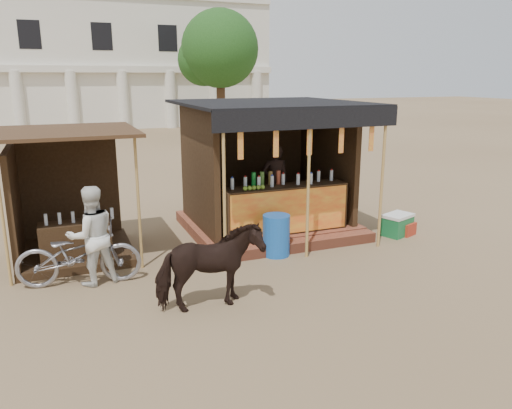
% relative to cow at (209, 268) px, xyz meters
% --- Properties ---
extents(ground, '(120.00, 120.00, 0.00)m').
position_rel_cow_xyz_m(ground, '(1.30, -0.16, -0.64)').
color(ground, '#846B4C').
rests_on(ground, ground).
extents(main_stall, '(3.60, 3.61, 2.78)m').
position_rel_cow_xyz_m(main_stall, '(2.31, 3.20, 0.39)').
color(main_stall, '#974A31').
rests_on(main_stall, ground).
extents(secondary_stall, '(2.40, 2.40, 2.38)m').
position_rel_cow_xyz_m(secondary_stall, '(-1.87, 3.08, 0.21)').
color(secondary_stall, '#352213').
rests_on(secondary_stall, ground).
extents(cow, '(1.52, 0.70, 1.28)m').
position_rel_cow_xyz_m(cow, '(0.00, 0.00, 0.00)').
color(cow, black).
rests_on(cow, ground).
extents(motorbike, '(2.03, 0.97, 1.02)m').
position_rel_cow_xyz_m(motorbike, '(-1.70, 1.64, -0.13)').
color(motorbike, gray).
rests_on(motorbike, ground).
extents(bystander, '(0.90, 0.76, 1.63)m').
position_rel_cow_xyz_m(bystander, '(-1.48, 1.59, 0.18)').
color(bystander, silver).
rests_on(bystander, ground).
extents(blue_barrel, '(0.66, 0.66, 0.78)m').
position_rel_cow_xyz_m(blue_barrel, '(1.81, 1.69, -0.25)').
color(blue_barrel, '#1756B1').
rests_on(blue_barrel, ground).
extents(red_crate, '(0.50, 0.49, 0.27)m').
position_rel_cow_xyz_m(red_crate, '(4.88, 1.84, -0.50)').
color(red_crate, '#A72E1B').
rests_on(red_crate, ground).
extents(cooler, '(0.75, 0.64, 0.46)m').
position_rel_cow_xyz_m(cooler, '(4.71, 1.86, -0.41)').
color(cooler, '#176A36').
rests_on(cooler, ground).
extents(background_building, '(26.00, 7.45, 8.18)m').
position_rel_cow_xyz_m(background_building, '(-0.70, 29.78, 3.34)').
color(background_building, silver).
rests_on(background_building, ground).
extents(tree, '(4.50, 4.40, 7.00)m').
position_rel_cow_xyz_m(tree, '(7.11, 21.98, 3.99)').
color(tree, '#382314').
rests_on(tree, ground).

